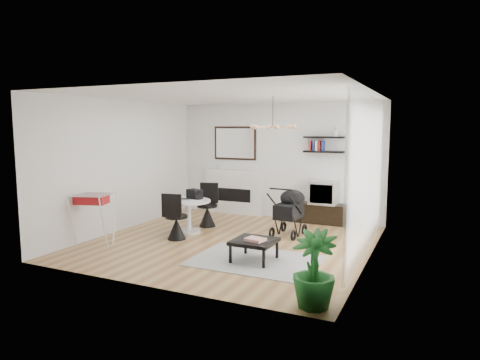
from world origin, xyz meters
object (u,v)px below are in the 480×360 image
at_px(fireplace, 234,186).
at_px(coffee_table, 254,242).
at_px(drying_rack, 94,218).
at_px(tv_console, 322,213).
at_px(dining_table, 188,211).
at_px(crt_tv, 324,193).
at_px(potted_plant, 314,269).
at_px(stroller, 290,214).

bearing_deg(fireplace, coffee_table, -59.53).
relative_size(fireplace, drying_rack, 2.26).
xyz_separation_m(tv_console, dining_table, (-2.26, -2.00, 0.22)).
relative_size(crt_tv, potted_plant, 0.63).
bearing_deg(potted_plant, stroller, 112.99).
bearing_deg(coffee_table, dining_table, 149.27).
distance_m(tv_console, potted_plant, 4.62).
height_order(drying_rack, stroller, stroller).
relative_size(fireplace, dining_table, 2.35).
xyz_separation_m(drying_rack, potted_plant, (4.35, -0.98, -0.03)).
bearing_deg(fireplace, tv_console, -3.55).
relative_size(drying_rack, potted_plant, 1.02).
bearing_deg(stroller, crt_tv, 79.37).
distance_m(tv_console, crt_tv, 0.48).
bearing_deg(dining_table, fireplace, 89.68).
bearing_deg(coffee_table, crt_tv, 83.87).
bearing_deg(tv_console, potted_plant, -77.07).
distance_m(dining_table, stroller, 2.06).
distance_m(fireplace, dining_table, 2.15).
relative_size(dining_table, stroller, 0.91).
relative_size(coffee_table, potted_plant, 0.72).
bearing_deg(tv_console, coffee_table, -95.43).
height_order(crt_tv, stroller, stroller).
relative_size(crt_tv, stroller, 0.58).
bearing_deg(dining_table, potted_plant, -37.17).
distance_m(fireplace, tv_console, 2.30).
bearing_deg(drying_rack, fireplace, 57.29).
distance_m(tv_console, stroller, 1.37).
distance_m(tv_console, dining_table, 3.02).
distance_m(stroller, potted_plant, 3.45).
xyz_separation_m(dining_table, coffee_table, (1.95, -1.16, -0.13)).
xyz_separation_m(drying_rack, coffee_table, (3.02, 0.35, -0.19)).
bearing_deg(coffee_table, tv_console, 84.57).
xyz_separation_m(crt_tv, potted_plant, (0.99, -4.49, -0.23)).
xyz_separation_m(fireplace, crt_tv, (2.28, -0.14, 0.01)).
height_order(stroller, potted_plant, stroller).
bearing_deg(stroller, coffee_table, -84.94).
bearing_deg(tv_console, drying_rack, -133.37).
relative_size(stroller, coffee_table, 1.51).
bearing_deg(crt_tv, potted_plant, -77.53).
distance_m(crt_tv, coffee_table, 3.20).
relative_size(crt_tv, drying_rack, 0.62).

